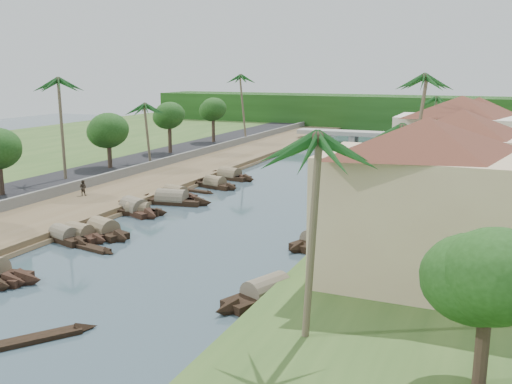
% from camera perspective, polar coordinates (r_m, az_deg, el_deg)
% --- Properties ---
extents(ground, '(220.00, 220.00, 0.00)m').
position_cam_1_polar(ground, '(45.52, -8.43, -6.04)').
color(ground, '#394D56').
rests_on(ground, ground).
extents(left_bank, '(10.00, 180.00, 0.80)m').
position_cam_1_polar(left_bank, '(70.13, -11.08, 0.67)').
color(left_bank, brown).
rests_on(left_bank, ground).
extents(right_bank, '(16.00, 180.00, 1.20)m').
position_cam_1_polar(right_bank, '(58.42, 18.68, -1.86)').
color(right_bank, '#315220').
rests_on(right_bank, ground).
extents(road, '(8.00, 180.00, 1.40)m').
position_cam_1_polar(road, '(75.12, -16.47, 1.39)').
color(road, black).
rests_on(road, ground).
extents(retaining_wall, '(0.40, 180.00, 1.10)m').
position_cam_1_polar(retaining_wall, '(72.37, -13.87, 1.66)').
color(retaining_wall, slate).
rests_on(retaining_wall, left_bank).
extents(treeline, '(120.00, 14.00, 8.00)m').
position_cam_1_polar(treeline, '(138.97, 13.74, 7.67)').
color(treeline, '#173B10').
rests_on(treeline, ground).
extents(bridge, '(28.00, 4.00, 2.40)m').
position_cam_1_polar(bridge, '(111.77, 11.25, 5.59)').
color(bridge, gray).
rests_on(bridge, ground).
extents(building_near, '(14.85, 14.85, 10.20)m').
position_cam_1_polar(building_near, '(35.76, 16.30, -0.83)').
color(building_near, beige).
rests_on(building_near, right_bank).
extents(building_mid, '(14.11, 14.11, 9.70)m').
position_cam_1_polar(building_mid, '(51.40, 19.63, 2.52)').
color(building_mid, beige).
rests_on(building_mid, right_bank).
extents(building_far, '(15.59, 15.59, 10.20)m').
position_cam_1_polar(building_far, '(65.27, 19.62, 4.67)').
color(building_far, beige).
rests_on(building_far, right_bank).
extents(building_distant, '(12.62, 12.62, 9.20)m').
position_cam_1_polar(building_distant, '(85.14, 21.20, 5.81)').
color(building_distant, beige).
rests_on(building_distant, right_bank).
extents(sampan_3, '(6.83, 3.27, 1.86)m').
position_cam_1_polar(sampan_3, '(50.59, -18.66, -4.22)').
color(sampan_3, black).
rests_on(sampan_3, ground).
extents(sampan_4, '(6.79, 2.44, 1.93)m').
position_cam_1_polar(sampan_4, '(50.77, -17.29, -4.07)').
color(sampan_4, black).
rests_on(sampan_4, ground).
extents(sampan_5, '(7.27, 3.90, 2.26)m').
position_cam_1_polar(sampan_5, '(51.21, -15.02, -3.78)').
color(sampan_5, black).
rests_on(sampan_5, ground).
extents(sampan_6, '(8.01, 4.79, 2.35)m').
position_cam_1_polar(sampan_6, '(58.34, -12.05, -1.68)').
color(sampan_6, black).
rests_on(sampan_6, ground).
extents(sampan_7, '(6.40, 2.83, 1.75)m').
position_cam_1_polar(sampan_7, '(57.68, -11.73, -1.85)').
color(sampan_7, black).
rests_on(sampan_7, ground).
extents(sampan_8, '(6.28, 2.84, 1.94)m').
position_cam_1_polar(sampan_8, '(62.22, -7.97, -0.68)').
color(sampan_8, black).
rests_on(sampan_8, ground).
extents(sampan_9, '(9.47, 3.16, 2.33)m').
position_cam_1_polar(sampan_9, '(61.76, -8.43, -0.78)').
color(sampan_9, black).
rests_on(sampan_9, ground).
extents(sampan_10, '(7.52, 3.37, 2.06)m').
position_cam_1_polar(sampan_10, '(64.43, -8.06, -0.23)').
color(sampan_10, black).
rests_on(sampan_10, ground).
extents(sampan_11, '(7.28, 3.26, 2.07)m').
position_cam_1_polar(sampan_11, '(69.58, -4.14, 0.78)').
color(sampan_11, black).
rests_on(sampan_11, ground).
extents(sampan_12, '(7.71, 4.51, 1.91)m').
position_cam_1_polar(sampan_12, '(75.69, -2.71, 1.73)').
color(sampan_12, black).
rests_on(sampan_12, ground).
extents(sampan_13, '(8.35, 3.38, 2.24)m').
position_cam_1_polar(sampan_13, '(74.97, -2.67, 1.64)').
color(sampan_13, black).
rests_on(sampan_13, ground).
extents(sampan_14, '(4.79, 8.54, 2.10)m').
position_cam_1_polar(sampan_14, '(36.33, 1.04, -10.01)').
color(sampan_14, black).
rests_on(sampan_14, ground).
extents(sampan_15, '(3.99, 7.56, 2.03)m').
position_cam_1_polar(sampan_15, '(47.26, 6.15, -4.77)').
color(sampan_15, black).
rests_on(sampan_15, ground).
extents(sampan_16, '(2.76, 9.19, 2.21)m').
position_cam_1_polar(sampan_16, '(62.69, 10.11, -0.64)').
color(sampan_16, black).
rests_on(sampan_16, ground).
extents(canoe_0, '(4.80, 5.97, 0.90)m').
position_cam_1_polar(canoe_0, '(33.38, -21.35, -13.57)').
color(canoe_0, black).
rests_on(canoe_0, ground).
extents(canoe_1, '(5.58, 1.89, 0.89)m').
position_cam_1_polar(canoe_1, '(47.80, -16.25, -5.39)').
color(canoe_1, black).
rests_on(canoe_1, ground).
extents(canoe_2, '(4.75, 1.30, 0.68)m').
position_cam_1_polar(canoe_2, '(67.15, -5.88, 0.06)').
color(canoe_2, black).
rests_on(canoe_2, ground).
extents(palm_0, '(3.20, 3.20, 11.47)m').
position_cam_1_polar(palm_0, '(26.39, 5.54, 5.03)').
color(palm_0, brown).
rests_on(palm_0, ground).
extents(palm_1, '(3.20, 3.20, 10.39)m').
position_cam_1_polar(palm_1, '(42.52, 13.76, 6.05)').
color(palm_1, brown).
rests_on(palm_1, ground).
extents(palm_2, '(3.20, 3.20, 13.79)m').
position_cam_1_polar(palm_2, '(59.76, 15.83, 10.77)').
color(palm_2, brown).
rests_on(palm_2, ground).
extents(palm_3, '(3.20, 3.20, 10.25)m').
position_cam_1_polar(palm_3, '(75.03, 18.03, 8.21)').
color(palm_3, brown).
rests_on(palm_3, ground).
extents(palm_5, '(3.20, 3.20, 13.11)m').
position_cam_1_polar(palm_5, '(70.16, -19.13, 10.33)').
color(palm_5, brown).
rests_on(palm_5, ground).
extents(palm_6, '(3.20, 3.20, 9.45)m').
position_cam_1_polar(palm_6, '(80.71, -10.82, 8.42)').
color(palm_6, brown).
rests_on(palm_6, ground).
extents(palm_7, '(3.20, 3.20, 10.24)m').
position_cam_1_polar(palm_7, '(90.42, 17.69, 8.81)').
color(palm_7, brown).
rests_on(palm_7, ground).
extents(palm_8, '(3.20, 3.20, 13.10)m').
position_cam_1_polar(palm_8, '(105.46, -1.17, 11.39)').
color(palm_8, brown).
rests_on(palm_8, ground).
extents(tree_3, '(5.16, 5.16, 7.00)m').
position_cam_1_polar(tree_3, '(77.10, -14.55, 5.90)').
color(tree_3, '#49372A').
rests_on(tree_3, ground).
extents(tree_4, '(4.59, 4.59, 7.62)m').
position_cam_1_polar(tree_4, '(89.33, -8.68, 7.49)').
color(tree_4, '#49372A').
rests_on(tree_4, ground).
extents(tree_5, '(4.50, 4.50, 7.61)m').
position_cam_1_polar(tree_5, '(102.02, -4.32, 8.18)').
color(tree_5, '#49372A').
rests_on(tree_5, ground).
extents(tree_6, '(4.58, 4.58, 6.55)m').
position_cam_1_polar(tree_6, '(67.01, 23.96, 3.98)').
color(tree_6, '#49372A').
rests_on(tree_6, ground).
extents(tree_7, '(4.58, 4.58, 6.64)m').
position_cam_1_polar(tree_7, '(25.00, 22.20, -8.06)').
color(tree_7, '#49372A').
rests_on(tree_7, ground).
extents(person_far, '(0.91, 0.77, 1.68)m').
position_cam_1_polar(person_far, '(64.13, -16.91, 0.42)').
color(person_far, '#362E26').
rests_on(person_far, left_bank).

